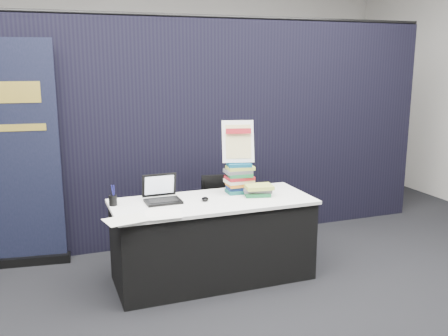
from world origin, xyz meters
The scene contains 15 objects.
floor centered at (0.00, 0.00, 0.00)m, with size 8.00×8.00×0.00m, color black.
wall_back centered at (0.00, 4.00, 1.75)m, with size 8.00×0.02×3.50m, color #AEABA5.
drape_partition centered at (0.00, 1.60, 1.20)m, with size 6.00×0.08×2.40m, color black.
display_table centered at (0.00, 0.55, 0.38)m, with size 1.80×0.75×0.75m.
laptop centered at (-0.43, 0.67, 0.81)m, with size 0.31×0.25×0.24m.
mouse centered at (-0.07, 0.56, 0.77)m, with size 0.06×0.10×0.03m, color black.
brochure_left centered at (-0.82, 0.26, 0.75)m, with size 0.33×0.23×0.00m, color silver.
brochure_mid centered at (-0.52, 0.25, 0.75)m, with size 0.26×0.18×0.00m, color white.
brochure_right centered at (-0.51, 0.33, 0.75)m, with size 0.29×0.21×0.00m, color white.
pen_cup centered at (-0.86, 0.69, 0.80)m, with size 0.07×0.07×0.09m, color black.
book_stack_tall centered at (0.32, 0.71, 0.89)m, with size 0.24×0.19×0.29m.
book_stack_short centered at (0.44, 0.55, 0.80)m, with size 0.27×0.23×0.10m.
info_sign centered at (0.32, 0.74, 1.23)m, with size 0.32×0.19×0.40m.
pullup_banner centered at (-1.67, 1.50, 0.97)m, with size 0.93×0.22×2.18m.
stacking_chair centered at (0.26, 0.95, 0.47)m, with size 0.44×0.45×0.84m.
Camera 1 is at (-1.41, -3.51, 1.99)m, focal length 40.00 mm.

